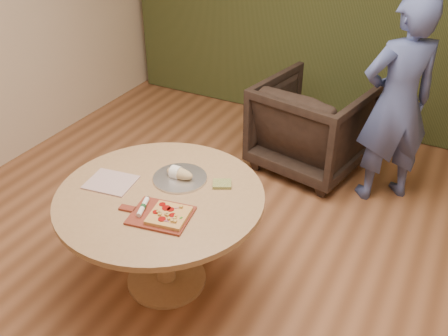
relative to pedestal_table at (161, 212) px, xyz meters
name	(u,v)px	position (x,y,z in m)	size (l,w,h in m)	color
room_shell	(192,104)	(0.23, 0.05, 0.79)	(5.04, 6.04, 2.84)	#9B603E
pedestal_table	(161,212)	(0.00, 0.00, 0.00)	(1.33, 1.33, 0.75)	tan
pizza_paddle	(159,215)	(0.13, -0.19, 0.15)	(0.47, 0.33, 0.01)	maroon
flatbread_pizza	(169,215)	(0.19, -0.19, 0.17)	(0.25, 0.25, 0.04)	#E3A858
cutlery_roll	(143,207)	(0.01, -0.19, 0.17)	(0.08, 0.20, 0.03)	white
newspaper	(111,182)	(-0.35, -0.04, 0.15)	(0.30, 0.25, 0.01)	white
serving_tray	(180,178)	(0.02, 0.20, 0.15)	(0.36, 0.36, 0.02)	silver
bread_roll	(179,173)	(0.01, 0.20, 0.18)	(0.19, 0.09, 0.09)	tan
green_packet	(222,184)	(0.30, 0.27, 0.15)	(0.12, 0.10, 0.02)	olive
armchair	(313,122)	(0.37, 1.94, -0.14)	(0.91, 0.86, 0.94)	black
person_standing	(397,104)	(1.09, 1.78, 0.27)	(0.64, 0.42, 1.75)	#475692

